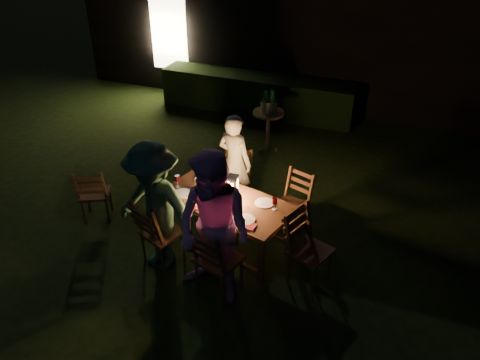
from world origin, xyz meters
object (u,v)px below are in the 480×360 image
at_px(chair_near_right, 218,270).
at_px(person_opp_left, 155,208).
at_px(person_opp_right, 214,230).
at_px(side_table, 268,116).
at_px(lantern, 231,189).
at_px(bottle_table, 210,185).
at_px(chair_end, 308,261).
at_px(bottle_bucket_a, 265,104).
at_px(dining_table, 226,204).
at_px(chair_near_left, 162,243).
at_px(chair_far_left, 233,190).
at_px(chair_spare, 96,202).
at_px(person_house_side, 235,162).
at_px(ice_bucket, 269,106).
at_px(chair_far_right, 291,213).
at_px(bottle_bucket_b, 272,103).

relative_size(chair_near_right, person_opp_left, 0.61).
distance_m(person_opp_right, side_table, 3.76).
bearing_deg(lantern, bottle_table, 175.84).
bearing_deg(chair_end, bottle_bucket_a, -132.35).
bearing_deg(side_table, chair_near_right, -80.46).
height_order(dining_table, chair_near_left, chair_near_left).
bearing_deg(chair_near_left, person_opp_right, 4.52).
height_order(chair_far_left, chair_spare, chair_far_left).
relative_size(dining_table, chair_near_left, 1.83).
relative_size(person_house_side, bottle_table, 5.34).
relative_size(chair_spare, ice_bucket, 3.06).
bearing_deg(chair_near_right, chair_far_right, 89.33).
xyz_separation_m(chair_far_right, chair_end, (0.48, -0.90, 0.03)).
height_order(bottle_table, bottle_bucket_b, bottle_bucket_b).
height_order(person_house_side, side_table, person_house_side).
xyz_separation_m(chair_far_right, chair_spare, (-2.70, -0.77, 0.00)).
xyz_separation_m(chair_far_right, bottle_table, (-0.96, -0.56, 0.57)).
bearing_deg(chair_end, chair_far_right, -132.30).
xyz_separation_m(chair_far_left, lantern, (0.32, -0.82, 0.58)).
relative_size(chair_near_right, person_opp_right, 0.56).
height_order(chair_far_left, chair_far_right, chair_far_left).
height_order(chair_far_right, person_house_side, person_house_side).
xyz_separation_m(chair_near_right, ice_bucket, (-0.61, 3.65, 0.56)).
distance_m(chair_near_right, chair_far_left, 1.79).
bearing_deg(chair_far_left, chair_far_right, 172.94).
distance_m(chair_near_right, bottle_bucket_a, 3.72).
bearing_deg(chair_near_right, side_table, 116.32).
relative_size(chair_far_right, lantern, 2.62).
bearing_deg(person_opp_left, bottle_bucket_b, 98.41).
height_order(chair_spare, side_table, chair_spare).
bearing_deg(chair_far_left, chair_end, 148.46).
distance_m(dining_table, bottle_table, 0.33).
height_order(chair_near_right, chair_spare, chair_near_right).
relative_size(chair_near_left, person_opp_left, 0.59).
height_order(dining_table, side_table, side_table).
distance_m(person_opp_right, bottle_bucket_a, 3.72).
bearing_deg(chair_far_right, chair_end, 137.04).
height_order(person_opp_left, bottle_bucket_b, person_opp_left).
relative_size(chair_end, chair_spare, 1.10).
relative_size(chair_spare, side_table, 1.20).
xyz_separation_m(person_opp_right, bottle_bucket_b, (-0.55, 3.74, -0.02)).
xyz_separation_m(chair_far_left, chair_far_right, (0.98, -0.24, -0.01)).
height_order(dining_table, person_opp_left, person_opp_left).
xyz_separation_m(dining_table, person_house_side, (-0.24, 0.90, 0.11)).
height_order(person_house_side, bottle_bucket_b, person_house_side).
relative_size(chair_near_right, ice_bucket, 3.51).
height_order(chair_spare, person_opp_left, person_opp_left).
relative_size(chair_near_right, bottle_bucket_b, 3.29).
xyz_separation_m(chair_far_left, person_opp_left, (-0.37, -1.55, 0.58)).
bearing_deg(ice_bucket, person_opp_left, -94.45).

